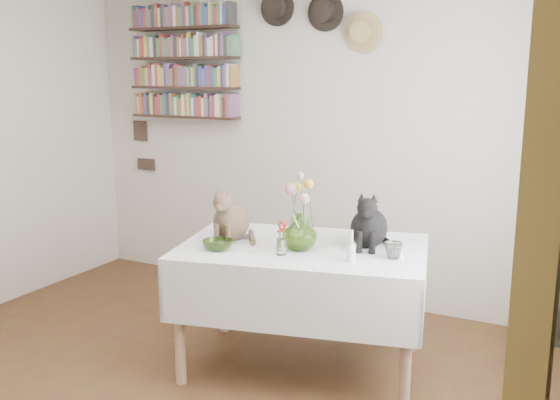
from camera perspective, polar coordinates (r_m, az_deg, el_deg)
The scene contains 15 objects.
room at distance 3.02m, azimuth -15.58°, elevation 1.29°, with size 4.08×4.58×2.58m.
curtain at distance 2.15m, azimuth 22.58°, elevation -6.09°, with size 0.12×0.38×2.10m, color brown.
dining_table at distance 3.74m, azimuth 2.08°, elevation -6.98°, with size 1.60×1.22×0.77m.
tabby_cat at distance 3.79m, azimuth -4.46°, elevation -1.08°, with size 0.23×0.29×0.34m, color brown, non-canonical shape.
black_cat at distance 3.66m, azimuth 8.16°, elevation -1.61°, with size 0.23×0.29×0.35m, color black, non-canonical shape.
flower_vase at distance 3.58m, azimuth 1.80°, elevation -2.92°, with size 0.20×0.20×0.21m, color #84AD43.
green_bowl at distance 3.62m, azimuth -5.72°, elevation -4.09°, with size 0.17×0.17×0.05m, color #84AD43.
drinking_glass at distance 3.47m, azimuth 10.33°, elevation -4.57°, with size 0.10×0.10×0.09m, color white.
candlestick at distance 3.39m, azimuth 6.52°, elevation -4.67°, with size 0.05×0.05×0.17m.
berry_jar at distance 3.48m, azimuth 0.11°, elevation -3.43°, with size 0.06×0.06×0.23m.
porcelain_figurine at distance 3.49m, azimuth 10.97°, elevation -4.68°, with size 0.04×0.04×0.08m.
flower_bouquet at distance 3.54m, azimuth 1.94°, elevation 0.85°, with size 0.17×0.12×0.39m.
bookshelf_unit at distance 5.35m, azimuth -8.79°, elevation 12.29°, with size 1.00×0.16×0.91m.
wall_hats at distance 4.78m, azimuth 3.68°, elevation 16.38°, with size 0.98×0.09×0.48m.
wall_art_plaques at distance 5.77m, azimuth -12.44°, elevation 4.96°, with size 0.21×0.02×0.44m.
Camera 1 is at (2.04, -2.17, 1.77)m, focal length 40.00 mm.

